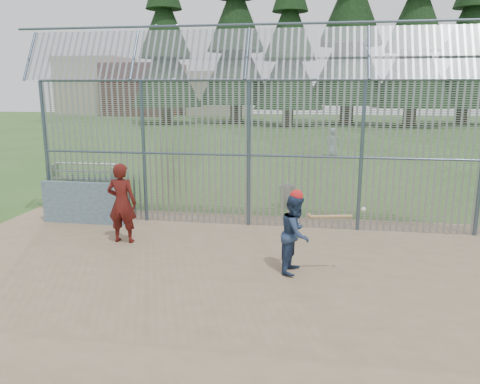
% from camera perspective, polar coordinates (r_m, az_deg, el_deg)
% --- Properties ---
extents(ground, '(120.00, 120.00, 0.00)m').
position_cam_1_polar(ground, '(9.99, -1.84, -9.81)').
color(ground, '#2D511E').
rests_on(ground, ground).
extents(dirt_infield, '(14.00, 10.00, 0.02)m').
position_cam_1_polar(dirt_infield, '(9.53, -2.42, -10.88)').
color(dirt_infield, '#756047').
rests_on(dirt_infield, ground).
extents(dugout_wall, '(2.50, 0.12, 1.20)m').
position_cam_1_polar(dugout_wall, '(13.92, -18.43, -1.28)').
color(dugout_wall, '#38566B').
rests_on(dugout_wall, dirt_infield).
extents(batter, '(0.77, 0.91, 1.65)m').
position_cam_1_polar(batter, '(9.80, 6.79, -5.07)').
color(batter, navy).
rests_on(batter, dirt_infield).
extents(onlooker, '(0.73, 0.49, 2.00)m').
position_cam_1_polar(onlooker, '(11.90, -14.20, -1.31)').
color(onlooker, maroon).
rests_on(onlooker, dirt_infield).
extents(bg_kid_standing, '(0.87, 0.64, 1.61)m').
position_cam_1_polar(bg_kid_standing, '(26.96, 11.25, 6.00)').
color(bg_kid_standing, gray).
rests_on(bg_kid_standing, ground).
extents(batting_gear, '(1.50, 0.40, 0.54)m').
position_cam_1_polar(batting_gear, '(9.57, 7.85, -0.98)').
color(batting_gear, red).
rests_on(batting_gear, ground).
extents(trash_can, '(0.56, 0.56, 0.82)m').
position_cam_1_polar(trash_can, '(15.19, 5.80, -0.48)').
color(trash_can, gray).
rests_on(trash_can, ground).
extents(bleacher, '(3.00, 0.95, 0.72)m').
position_cam_1_polar(bleacher, '(20.23, -18.46, 2.30)').
color(bleacher, slate).
rests_on(bleacher, ground).
extents(backstop_fence, '(20.09, 0.81, 5.30)m').
position_cam_1_polar(backstop_fence, '(12.57, 9.26, 5.85)').
color(backstop_fence, '#47566B').
rests_on(backstop_fence, ground).
extents(conifer_row, '(38.48, 12.26, 20.20)m').
position_cam_1_polar(conifer_row, '(51.05, 9.80, 20.38)').
color(conifer_row, '#332319').
rests_on(conifer_row, ground).
extents(distant_buildings, '(26.50, 10.50, 8.00)m').
position_cam_1_polar(distant_buildings, '(70.14, -12.03, 12.20)').
color(distant_buildings, brown).
rests_on(distant_buildings, ground).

